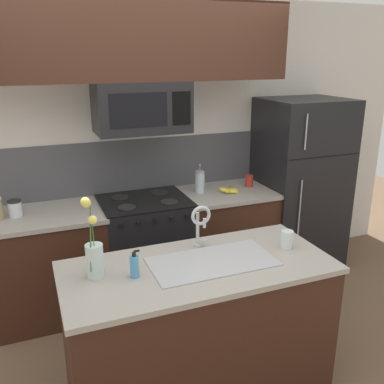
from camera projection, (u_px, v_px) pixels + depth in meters
name	position (u px, v px, depth m)	size (l,w,h in m)	color
ground_plane	(181.00, 354.00, 3.17)	(10.00, 10.00, 0.00)	brown
rear_partition	(163.00, 146.00, 4.00)	(5.20, 0.10, 2.60)	silver
splash_band	(134.00, 165.00, 3.89)	(3.33, 0.01, 0.48)	#4C4C51
back_counter_left	(50.00, 265.00, 3.54)	(0.91, 0.65, 0.91)	#381E14
back_counter_right	(225.00, 236.00, 4.10)	(0.85, 0.65, 0.91)	#381E14
stove_range	(146.00, 248.00, 3.82)	(0.76, 0.64, 0.93)	black
microwave	(141.00, 107.00, 3.41)	(0.74, 0.40, 0.40)	black
upper_cabinet_band	(136.00, 40.00, 3.22)	(2.45, 0.34, 0.60)	#381E14
refrigerator	(298.00, 186.00, 4.27)	(0.79, 0.74, 1.72)	black
storage_jar_medium	(15.00, 208.00, 3.32)	(0.10, 0.10, 0.13)	silver
banana_bunch	(230.00, 190.00, 3.90)	(0.19, 0.15, 0.08)	yellow
french_press	(200.00, 182.00, 3.89)	(0.09, 0.09, 0.27)	silver
coffee_tin	(249.00, 181.00, 4.08)	(0.08, 0.08, 0.11)	#B22D23
island_counter	(198.00, 329.00, 2.71)	(1.64, 0.74, 0.91)	#381E14
kitchen_sink	(212.00, 272.00, 2.63)	(0.76, 0.39, 0.16)	#ADAFB5
sink_faucet	(200.00, 221.00, 2.71)	(0.14, 0.14, 0.31)	#B7BABF
dish_soap_bottle	(134.00, 266.00, 2.41)	(0.06, 0.05, 0.16)	#4C93C6
drinking_glass	(287.00, 239.00, 2.78)	(0.08, 0.08, 0.12)	silver
flower_vase	(94.00, 256.00, 2.39)	(0.11, 0.12, 0.50)	silver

